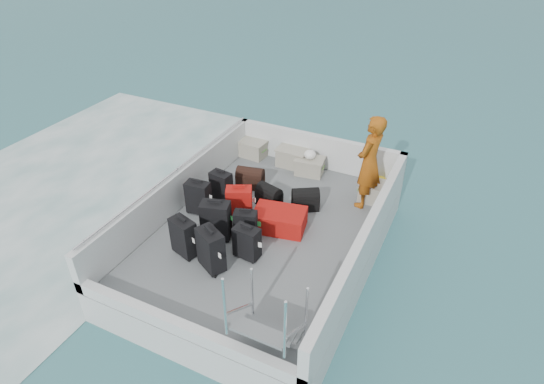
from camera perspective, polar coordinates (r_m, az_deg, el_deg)
The scene contains 24 objects.
ground at distance 8.20m, azimuth -0.83°, elevation -8.12°, with size 160.00×160.00×0.00m, color #194957.
wake_foam at distance 10.82m, azimuth -24.19°, elevation 0.01°, with size 10.00×10.00×0.00m, color white.
ferry_hull at distance 8.01m, azimuth -0.85°, elevation -6.52°, with size 3.60×5.00×0.60m, color silver.
deck at distance 7.81m, azimuth -0.87°, elevation -4.78°, with size 3.30×4.70×0.02m, color slate.
deck_fittings at distance 7.23m, azimuth 0.42°, elevation -4.57°, with size 3.60×5.00×0.90m.
suitcase_0 at distance 7.25m, azimuth -11.00°, elevation -5.63°, with size 0.42×0.24×0.65m, color black.
suitcase_1 at distance 8.12m, azimuth -9.21°, elevation -0.76°, with size 0.42×0.24×0.63m, color black.
suitcase_2 at distance 8.46m, azimuth -6.39°, elevation 0.74°, with size 0.39×0.23×0.56m, color black.
suitcase_3 at distance 6.92m, azimuth -7.67°, elevation -7.26°, with size 0.45×0.26×0.69m, color black.
suitcase_4 at distance 7.48m, azimuth -7.03°, elevation -3.62°, with size 0.47×0.28×0.69m, color black.
suitcase_5 at distance 7.92m, azimuth -4.13°, elevation -1.44°, with size 0.44×0.26×0.61m, color #B60E0F.
suitcase_6 at distance 7.10m, azimuth -3.17°, elevation -6.40°, with size 0.40×0.24×0.56m, color black.
suitcase_7 at distance 7.47m, azimuth -3.34°, elevation -4.24°, with size 0.37×0.21×0.53m, color black.
suitcase_8 at distance 7.74m, azimuth 0.94°, elevation -3.50°, with size 0.57×0.87×0.34m, color #B60E0F.
duffel_0 at distance 8.84m, azimuth -2.74°, elevation 1.60°, with size 0.52×0.30×0.32m, color black, non-canonical shape.
duffel_1 at distance 8.31m, azimuth -0.38°, elevation -0.69°, with size 0.44×0.30×0.32m, color black, non-canonical shape.
duffel_2 at distance 8.24m, azimuth 4.21°, elevation -1.11°, with size 0.48×0.30×0.32m, color black, non-canonical shape.
crate_0 at distance 9.90m, azimuth -2.47°, elevation 5.42°, with size 0.57×0.39×0.34m, color #AFAB98.
crate_1 at distance 9.53m, azimuth 2.63°, elevation 4.31°, with size 0.61×0.42×0.37m, color #AFAB98.
crate_2 at distance 9.27m, azimuth 4.71°, elevation 3.17°, with size 0.54×0.37×0.33m, color #AFAB98.
crate_3 at distance 8.63m, azimuth 12.72°, elevation -0.10°, with size 0.57×0.39×0.34m, color #AFAB98.
yellow_bag at distance 9.10m, azimuth 13.40°, elevation 1.28°, with size 0.28×0.26×0.22m, color yellow.
white_bag at distance 9.14m, azimuth 4.78°, elevation 4.54°, with size 0.24×0.24×0.18m, color white.
passenger at distance 8.14m, azimuth 12.12°, elevation 3.64°, with size 0.65×0.42×1.75m, color orange.
Camera 1 is at (2.79, -5.46, 5.45)m, focal length 30.00 mm.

